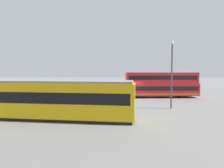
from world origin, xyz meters
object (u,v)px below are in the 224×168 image
at_px(street_lamp, 172,70).
at_px(pedestrian_near_railing, 113,95).
at_px(double_decker_bus, 161,84).
at_px(pedestrian_crossing, 131,99).
at_px(tram_yellow, 43,99).
at_px(info_sign, 66,91).

bearing_deg(street_lamp, pedestrian_near_railing, -29.62).
distance_m(double_decker_bus, street_lamp, 9.09).
distance_m(double_decker_bus, pedestrian_near_railing, 8.65).
distance_m(pedestrian_crossing, street_lamp, 5.40).
bearing_deg(tram_yellow, street_lamp, -155.74).
bearing_deg(street_lamp, pedestrian_crossing, 8.59).
bearing_deg(info_sign, street_lamp, 179.69).
bearing_deg(info_sign, double_decker_bus, -143.72).
distance_m(double_decker_bus, pedestrian_crossing, 10.59).
xyz_separation_m(pedestrian_crossing, street_lamp, (-4.32, -0.65, 3.16)).
distance_m(double_decker_bus, tram_yellow, 18.81).
relative_size(info_sign, street_lamp, 0.36).
bearing_deg(street_lamp, tram_yellow, 24.26).
distance_m(pedestrian_near_railing, info_sign, 6.24).
height_order(tram_yellow, info_sign, tram_yellow).
relative_size(double_decker_bus, pedestrian_crossing, 6.24).
xyz_separation_m(tram_yellow, street_lamp, (-11.98, -5.40, 2.48)).
relative_size(tram_yellow, info_sign, 6.15).
relative_size(double_decker_bus, info_sign, 4.30).
bearing_deg(tram_yellow, pedestrian_near_railing, -120.44).
height_order(double_decker_bus, street_lamp, street_lamp).
height_order(tram_yellow, pedestrian_crossing, tram_yellow).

